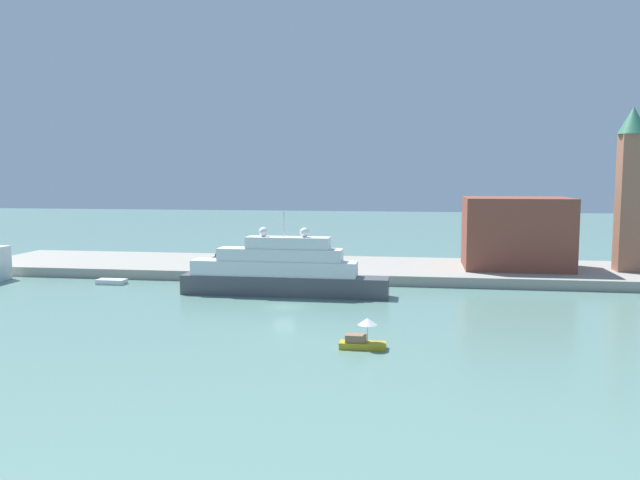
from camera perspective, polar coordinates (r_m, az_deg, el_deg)
ground at (r=76.01m, az=-3.23°, el=-6.00°), size 400.00×400.00×0.00m
quay_dock at (r=101.62m, az=-0.12°, el=-2.56°), size 110.00×21.13×1.48m
large_yacht at (r=82.91m, az=-3.50°, el=-2.87°), size 27.05×3.63×10.90m
small_motorboat at (r=58.11m, az=3.82°, el=-8.72°), size 4.20×1.73×2.81m
work_barge at (r=96.22m, az=-18.15°, el=-3.56°), size 4.05×1.99×0.71m
harbor_building at (r=101.13m, az=17.16°, el=0.62°), size 15.55×11.44×10.71m
bell_tower at (r=103.30m, az=26.00°, el=4.62°), size 4.19×4.19×23.90m
parked_car at (r=103.81m, az=-8.50°, el=-1.67°), size 4.24×1.63×1.50m
person_figure at (r=99.70m, az=-6.30°, el=-1.90°), size 0.36×0.36×1.59m
mooring_bollard at (r=91.82m, az=2.45°, el=-2.73°), size 0.44×0.44×0.87m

